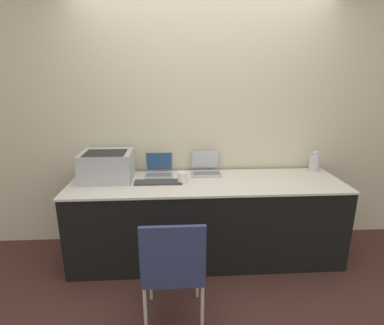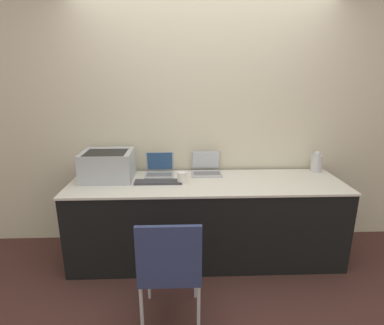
{
  "view_description": "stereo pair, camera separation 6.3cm",
  "coord_description": "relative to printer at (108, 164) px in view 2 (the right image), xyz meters",
  "views": [
    {
      "loc": [
        -0.3,
        -2.31,
        1.75
      ],
      "look_at": [
        -0.14,
        0.39,
        0.97
      ],
      "focal_mm": 28.0,
      "sensor_mm": 36.0,
      "label": 1
    },
    {
      "loc": [
        -0.24,
        -2.31,
        1.75
      ],
      "look_at": [
        -0.14,
        0.39,
        0.97
      ],
      "focal_mm": 28.0,
      "sensor_mm": 36.0,
      "label": 2
    }
  ],
  "objects": [
    {
      "name": "ground_plane",
      "position": [
        0.95,
        -0.47,
        -0.94
      ],
      "size": [
        14.0,
        14.0,
        0.0
      ],
      "primitive_type": "plane",
      "color": "#472823"
    },
    {
      "name": "wall_back",
      "position": [
        0.95,
        0.3,
        0.36
      ],
      "size": [
        8.0,
        0.05,
        2.6
      ],
      "color": "beige",
      "rests_on": "ground_plane"
    },
    {
      "name": "table",
      "position": [
        0.95,
        -0.12,
        -0.54
      ],
      "size": [
        2.58,
        0.72,
        0.79
      ],
      "color": "black",
      "rests_on": "ground_plane"
    },
    {
      "name": "printer",
      "position": [
        0.0,
        0.0,
        0.0
      ],
      "size": [
        0.48,
        0.4,
        0.27
      ],
      "color": "#B2B7BC",
      "rests_on": "table"
    },
    {
      "name": "laptop_left",
      "position": [
        0.49,
        0.11,
        -0.1
      ],
      "size": [
        0.28,
        0.26,
        0.22
      ],
      "color": "#B7B7BC",
      "rests_on": "table"
    },
    {
      "name": "laptop_right",
      "position": [
        0.96,
        0.14,
        -0.1
      ],
      "size": [
        0.3,
        0.28,
        0.22
      ],
      "color": "#B7B7BC",
      "rests_on": "table"
    },
    {
      "name": "external_keyboard",
      "position": [
        0.49,
        -0.14,
        -0.14
      ],
      "size": [
        0.44,
        0.12,
        0.02
      ],
      "color": "#3D3D42",
      "rests_on": "table"
    },
    {
      "name": "coffee_cup",
      "position": [
        0.71,
        -0.15,
        -0.09
      ],
      "size": [
        0.09,
        0.09,
        0.11
      ],
      "color": "white",
      "rests_on": "table"
    },
    {
      "name": "metal_pitcher",
      "position": [
        2.11,
        0.15,
        -0.05
      ],
      "size": [
        0.11,
        0.11,
        0.22
      ],
      "color": "silver",
      "rests_on": "table"
    },
    {
      "name": "chair",
      "position": [
        0.62,
        -1.01,
        -0.41
      ],
      "size": [
        0.41,
        0.47,
        0.88
      ],
      "color": "navy",
      "rests_on": "ground_plane"
    }
  ]
}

